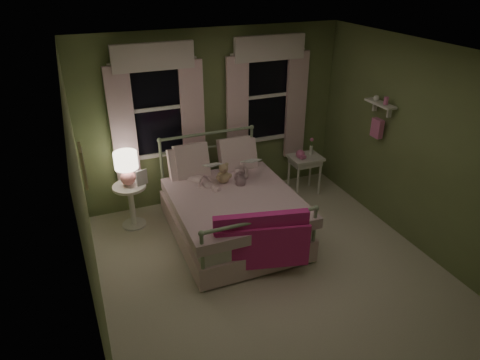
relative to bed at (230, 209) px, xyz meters
name	(u,v)px	position (x,y,z in m)	size (l,w,h in m)	color
room_shell	(275,176)	(0.18, -0.94, 0.92)	(4.20, 4.20, 4.20)	silver
bed	(230,209)	(0.00, 0.00, 0.00)	(1.58, 2.04, 1.18)	white
pink_throw	(262,236)	(0.00, -1.03, 0.23)	(1.10, 0.39, 0.71)	#D42987
child_left	(200,161)	(-0.28, 0.42, 0.59)	(0.30, 0.19, 0.81)	#F7D1DD
child_right	(238,157)	(0.28, 0.42, 0.56)	(0.36, 0.28, 0.75)	#F7D1DD
book_left	(206,169)	(-0.28, 0.17, 0.58)	(0.20, 0.27, 0.03)	beige
book_right	(245,165)	(0.28, 0.17, 0.54)	(0.20, 0.27, 0.02)	beige
teddy_bear	(223,175)	(0.00, 0.26, 0.41)	(0.23, 0.19, 0.31)	tan
nightstand_left	(131,200)	(-1.23, 0.70, 0.03)	(0.46, 0.46, 0.65)	white
table_lamp	(126,165)	(-1.23, 0.70, 0.57)	(0.32, 0.32, 0.48)	pink
book_nightstand	(137,186)	(-1.13, 0.62, 0.27)	(0.16, 0.22, 0.02)	beige
nightstand_right	(305,162)	(1.52, 0.65, 0.17)	(0.50, 0.40, 0.64)	white
pink_toy	(300,154)	(1.42, 0.64, 0.32)	(0.14, 0.19, 0.14)	pink
bud_vase	(311,146)	(1.64, 0.70, 0.41)	(0.06, 0.06, 0.28)	white
window_left	(157,104)	(-0.67, 1.09, 1.24)	(1.34, 0.13, 1.96)	black
window_right	(268,92)	(1.03, 1.09, 1.24)	(1.34, 0.13, 1.96)	black
wall_shelf	(379,116)	(2.08, -0.24, 1.14)	(0.15, 0.50, 0.60)	white
framed_picture	(83,166)	(-1.76, -0.34, 1.12)	(0.03, 0.32, 0.42)	beige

